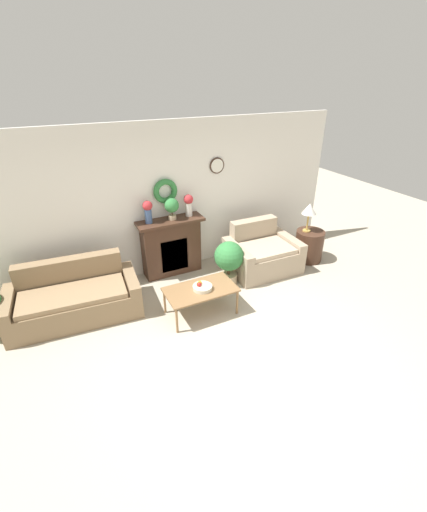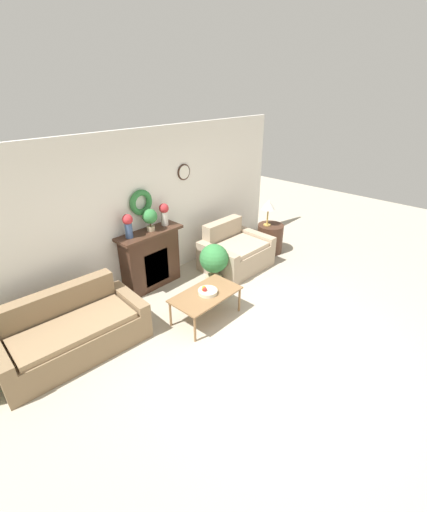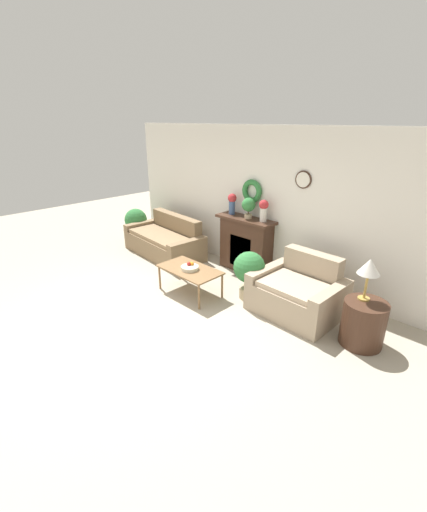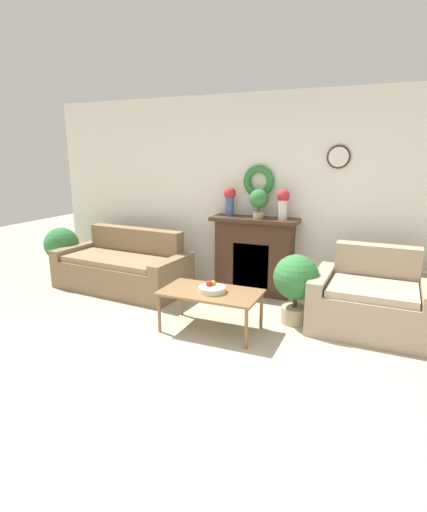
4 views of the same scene
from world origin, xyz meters
TOP-DOWN VIEW (x-y plane):
  - ground_plane at (0.00, 0.00)m, footprint 16.00×16.00m
  - wall_back at (0.00, 2.81)m, footprint 6.80×0.16m
  - fireplace at (-0.08, 2.60)m, footprint 1.19×0.41m
  - couch_left at (-1.88, 2.04)m, footprint 1.98×1.05m
  - loveseat_right at (1.50, 1.96)m, footprint 1.30×1.02m
  - coffee_table at (-0.13, 1.21)m, footprint 1.08×0.61m
  - fruit_bowl at (-0.11, 1.19)m, footprint 0.30×0.30m
  - side_table_by_loveseat at (2.54, 1.85)m, footprint 0.55×0.55m
  - table_lamp at (2.48, 1.90)m, footprint 0.28×0.28m
  - vase_on_mantel_left at (-0.45, 2.61)m, footprint 0.17×0.17m
  - vase_on_mantel_right at (0.30, 2.61)m, footprint 0.17×0.17m
  - potted_plant_on_mantel at (-0.03, 2.59)m, footprint 0.25×0.25m
  - potted_plant_floor_by_couch at (-3.06, 2.09)m, footprint 0.53×0.53m
  - potted_plant_floor_by_loveseat at (0.68, 1.78)m, footprint 0.52×0.52m

SIDE VIEW (x-z plane):
  - ground_plane at x=0.00m, z-range 0.00..0.00m
  - couch_left at x=-1.88m, z-range -0.12..0.72m
  - side_table_by_loveseat at x=2.54m, z-range 0.00..0.62m
  - loveseat_right at x=1.50m, z-range -0.13..0.76m
  - coffee_table at x=-0.13m, z-range 0.19..0.64m
  - fruit_bowl at x=-0.11m, z-range 0.44..0.55m
  - potted_plant_floor_by_couch at x=-3.06m, z-range 0.09..0.90m
  - potted_plant_floor_by_loveseat at x=0.68m, z-range 0.10..0.91m
  - fireplace at x=-0.08m, z-range 0.01..1.08m
  - table_lamp at x=2.48m, z-range 0.78..1.34m
  - vase_on_mantel_right at x=0.30m, z-range 1.11..1.50m
  - vase_on_mantel_left at x=-0.45m, z-range 1.11..1.50m
  - potted_plant_on_mantel at x=-0.03m, z-range 1.12..1.50m
  - wall_back at x=0.00m, z-range 0.00..2.70m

